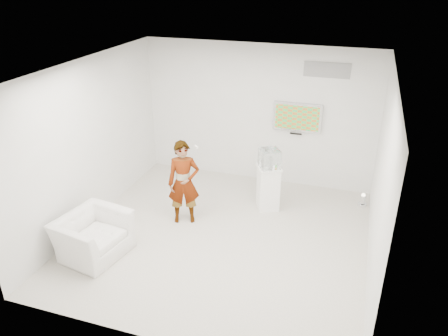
# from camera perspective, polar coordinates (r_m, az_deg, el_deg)

# --- Properties ---
(room) EXTENTS (5.01, 5.01, 3.00)m
(room) POSITION_cam_1_polar(r_m,az_deg,el_deg) (7.16, -0.39, 0.99)
(room) COLOR beige
(room) RESTS_ON ground
(tv) EXTENTS (1.00, 0.08, 0.60)m
(tv) POSITION_cam_1_polar(r_m,az_deg,el_deg) (9.19, 9.56, 6.57)
(tv) COLOR #B7B8BC
(tv) RESTS_ON room
(logo_decal) EXTENTS (0.90, 0.02, 0.30)m
(logo_decal) POSITION_cam_1_polar(r_m,az_deg,el_deg) (8.91, 13.31, 12.35)
(logo_decal) COLOR gray
(logo_decal) RESTS_ON room
(person) EXTENTS (0.69, 0.58, 1.60)m
(person) POSITION_cam_1_polar(r_m,az_deg,el_deg) (8.01, -5.29, -1.92)
(person) COLOR white
(person) RESTS_ON room
(armchair) EXTENTS (1.13, 1.24, 0.71)m
(armchair) POSITION_cam_1_polar(r_m,az_deg,el_deg) (7.62, -16.74, -8.45)
(armchair) COLOR white
(armchair) RESTS_ON room
(pedestal) EXTENTS (0.58, 0.58, 0.90)m
(pedestal) POSITION_cam_1_polar(r_m,az_deg,el_deg) (8.60, 5.79, -2.55)
(pedestal) COLOR white
(pedestal) RESTS_ON room
(floor_uplight) EXTENTS (0.19, 0.19, 0.27)m
(floor_uplight) POSITION_cam_1_polar(r_m,az_deg,el_deg) (9.19, 17.66, -4.00)
(floor_uplight) COLOR white
(floor_uplight) RESTS_ON room
(vitrine) EXTENTS (0.49, 0.49, 0.35)m
(vitrine) POSITION_cam_1_polar(r_m,az_deg,el_deg) (8.33, 5.97, 1.26)
(vitrine) COLOR white
(vitrine) RESTS_ON pedestal
(console) EXTENTS (0.11, 0.17, 0.23)m
(console) POSITION_cam_1_polar(r_m,az_deg,el_deg) (8.35, 5.96, 0.88)
(console) COLOR white
(console) RESTS_ON pedestal
(wii_remote) EXTENTS (0.11, 0.12, 0.03)m
(wii_remote) POSITION_cam_1_polar(r_m,az_deg,el_deg) (7.87, -3.65, 2.78)
(wii_remote) COLOR white
(wii_remote) RESTS_ON person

